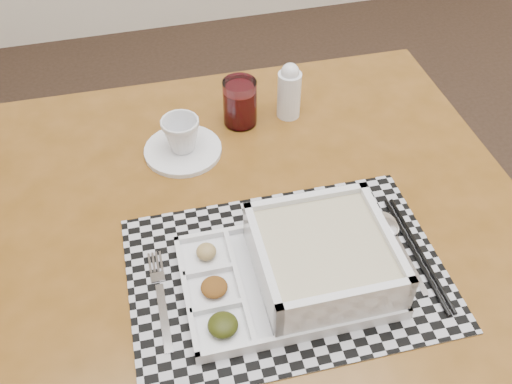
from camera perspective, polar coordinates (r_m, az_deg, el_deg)
The scene contains 10 objects.
dining_table at distance 1.03m, azimuth 0.92°, elevation -6.03°, with size 0.96×0.96×0.70m.
placemat at distance 0.91m, azimuth 3.10°, elevation -8.07°, with size 0.49×0.34×0.00m, color #AAAAB2.
serving_tray at distance 0.88m, azimuth 5.70°, elevation -7.17°, with size 0.33×0.23×0.09m.
fork at distance 0.89m, azimuth -9.53°, elevation -10.31°, with size 0.02×0.19×0.00m.
spoon at distance 0.99m, azimuth 13.36°, elevation -3.65°, with size 0.04×0.18×0.01m.
chopsticks at distance 0.96m, azimuth 15.86°, elevation -5.86°, with size 0.02×0.24×0.01m.
saucer at distance 1.11m, azimuth -7.31°, elevation 4.16°, with size 0.15×0.15×0.01m, color silver.
cup at distance 1.09m, azimuth -7.50°, elevation 5.71°, with size 0.07×0.07×0.07m, color silver.
juice_glass at distance 1.15m, azimuth -1.61°, elevation 8.77°, with size 0.07×0.07×0.10m.
creamer_bottle at distance 1.17m, azimuth 3.34°, elevation 10.04°, with size 0.05×0.05×0.12m.
Camera 1 is at (-0.71, -0.12, 1.44)m, focal length 40.00 mm.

